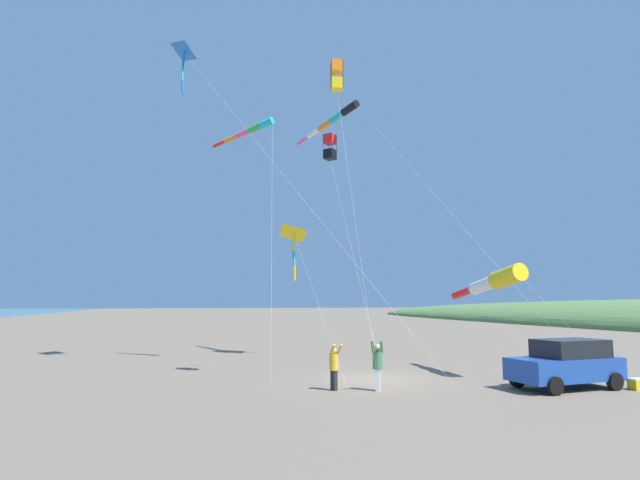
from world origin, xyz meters
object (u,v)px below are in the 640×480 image
object	(u,v)px
parked_car	(566,363)
kite_delta_rainbow_low_near	(185,52)
kite_delta_yellow_midlevel	(295,234)
kite_windsock_orange_high_right	(251,130)
person_adult_flyer	(378,363)
person_child_green_jacket	(334,365)
cooler_box	(638,384)
kite_windsock_blue_topmost	(495,281)
kite_windsock_checkered_midright	(334,120)
kite_box_long_streamer_left	(337,76)
kite_box_long_streamer_right	(330,147)

from	to	relation	value
parked_car	kite_delta_rainbow_low_near	distance (m)	24.85
kite_delta_yellow_midlevel	kite_windsock_orange_high_right	bearing A→B (deg)	-136.99
person_adult_flyer	kite_windsock_orange_high_right	bearing A→B (deg)	109.53
person_adult_flyer	person_child_green_jacket	bearing A→B (deg)	159.74
parked_car	kite_delta_rainbow_low_near	xyz separation A→B (m)	(-14.38, 11.83, 16.45)
kite_delta_rainbow_low_near	person_adult_flyer	bearing A→B (deg)	-54.76
cooler_box	person_child_green_jacket	distance (m)	11.50
person_adult_flyer	kite_windsock_orange_high_right	distance (m)	15.95
person_adult_flyer	kite_windsock_blue_topmost	xyz separation A→B (m)	(6.67, 2.02, 3.21)
parked_car	person_adult_flyer	distance (m)	7.32
kite_windsock_checkered_midright	kite_delta_yellow_midlevel	xyz separation A→B (m)	(-2.05, 1.80, -7.15)
kite_box_long_streamer_left	kite_windsock_orange_high_right	size ratio (longest dim) A/B	1.01
parked_car	cooler_box	world-z (taller)	parked_car
person_adult_flyer	kite_box_long_streamer_right	world-z (taller)	kite_box_long_streamer_right
parked_car	person_adult_flyer	world-z (taller)	person_adult_flyer
cooler_box	person_adult_flyer	distance (m)	9.89
kite_windsock_checkered_midright	kite_box_long_streamer_left	distance (m)	10.02
kite_delta_yellow_midlevel	person_adult_flyer	bearing A→B (deg)	-89.50
person_adult_flyer	kite_delta_rainbow_low_near	bearing A→B (deg)	125.24
cooler_box	kite_box_long_streamer_left	distance (m)	17.09
kite_box_long_streamer_left	kite_windsock_orange_high_right	xyz separation A→B (m)	(-2.54, 8.07, 0.05)
cooler_box	person_adult_flyer	size ratio (longest dim) A/B	0.33
kite_delta_rainbow_low_near	kite_box_long_streamer_right	distance (m)	9.88
kite_delta_yellow_midlevel	kite_box_long_streamer_right	bearing A→B (deg)	-59.90
kite_delta_rainbow_low_near	kite_delta_yellow_midlevel	size ratio (longest dim) A/B	1.37
person_adult_flyer	kite_windsock_checkered_midright	world-z (taller)	kite_windsock_checkered_midright
cooler_box	kite_delta_yellow_midlevel	xyz separation A→B (m)	(-9.64, 15.56, 7.38)
kite_windsock_blue_topmost	kite_box_long_streamer_right	distance (m)	12.98
parked_car	person_adult_flyer	xyz separation A→B (m)	(-7.14, 1.58, 0.07)
kite_delta_rainbow_low_near	kite_delta_yellow_midlevel	bearing A→B (deg)	21.44
cooler_box	person_child_green_jacket	bearing A→B (deg)	164.43
kite_windsock_checkered_midright	cooler_box	bearing A→B (deg)	-61.10
kite_delta_yellow_midlevel	person_child_green_jacket	bearing A→B (deg)	-96.49
kite_delta_rainbow_low_near	kite_box_long_streamer_right	size ratio (longest dim) A/B	1.33
cooler_box	person_child_green_jacket	size ratio (longest dim) A/B	0.36
kite_box_long_streamer_right	kite_box_long_streamer_left	size ratio (longest dim) A/B	0.98
person_child_green_jacket	kite_box_long_streamer_left	distance (m)	12.13
kite_windsock_blue_topmost	kite_windsock_orange_high_right	size ratio (longest dim) A/B	0.55
parked_car	cooler_box	bearing A→B (deg)	-21.41
kite_box_long_streamer_right	kite_windsock_orange_high_right	size ratio (longest dim) A/B	0.99
kite_windsock_orange_high_right	kite_delta_yellow_midlevel	world-z (taller)	kite_windsock_orange_high_right
kite_box_long_streamer_right	kite_box_long_streamer_left	bearing A→B (deg)	-105.44
cooler_box	kite_windsock_checkered_midright	xyz separation A→B (m)	(-7.60, 13.76, 14.53)
kite_delta_yellow_midlevel	kite_box_long_streamer_left	bearing A→B (deg)	-94.31
kite_windsock_blue_topmost	kite_windsock_orange_high_right	distance (m)	15.58
parked_car	kite_windsock_blue_topmost	bearing A→B (deg)	97.52
kite_delta_yellow_midlevel	kite_windsock_blue_topmost	bearing A→B (deg)	-58.39
kite_windsock_blue_topmost	kite_delta_rainbow_low_near	world-z (taller)	kite_delta_rainbow_low_near
kite_windsock_checkered_midright	kite_box_long_streamer_left	bearing A→B (deg)	-107.03
kite_delta_rainbow_low_near	kite_windsock_checkered_midright	distance (m)	9.60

